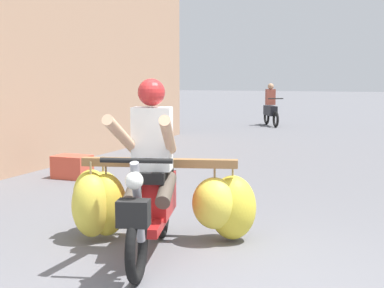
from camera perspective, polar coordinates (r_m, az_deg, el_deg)
name	(u,v)px	position (r m, az deg, el deg)	size (l,w,h in m)	color
motorbike_main_loaded	(151,196)	(5.12, -4.37, -5.50)	(1.84, 1.83, 1.58)	black
motorbike_distant_far_ahead	(271,109)	(17.98, 8.35, 3.74)	(0.89, 1.46, 1.40)	black
produce_crate	(72,167)	(8.74, -12.61, -2.37)	(0.56, 0.40, 0.36)	#CC4C38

